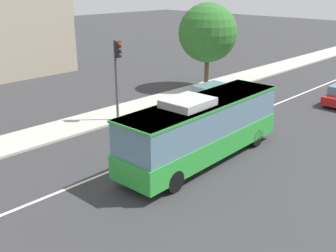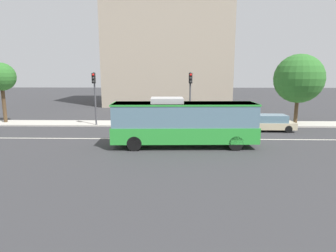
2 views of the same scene
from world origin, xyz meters
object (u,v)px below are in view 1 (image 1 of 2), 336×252
at_px(transit_bus, 203,126).
at_px(sedan_beige, 210,95).
at_px(traffic_light_near_corner, 117,67).
at_px(street_tree_kerbside_centre, 208,33).

height_order(transit_bus, sedan_beige, transit_bus).
bearing_deg(sedan_beige, traffic_light_near_corner, -13.04).
relative_size(sedan_beige, traffic_light_near_corner, 0.87).
relative_size(sedan_beige, street_tree_kerbside_centre, 0.65).
xyz_separation_m(traffic_light_near_corner, street_tree_kerbside_centre, (10.74, 1.57, 1.01)).
bearing_deg(traffic_light_near_corner, sedan_beige, 74.68).
distance_m(transit_bus, street_tree_kerbside_centre, 14.96).
distance_m(traffic_light_near_corner, street_tree_kerbside_centre, 10.90).
xyz_separation_m(transit_bus, traffic_light_near_corner, (0.82, 7.50, 1.75)).
bearing_deg(street_tree_kerbside_centre, traffic_light_near_corner, -171.68).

